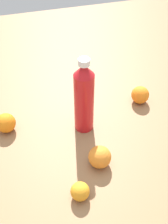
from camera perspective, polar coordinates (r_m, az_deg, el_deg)
The scene contains 6 objects.
ground_plane at distance 1.10m, azimuth -0.90°, elevation -4.36°, with size 2.40×2.40×0.00m, color olive.
water_bottle at distance 1.02m, azimuth -0.00°, elevation 2.92°, with size 0.08×0.08×0.32m.
orange_0 at distance 1.13m, azimuth -15.79°, elevation -2.18°, with size 0.08×0.08×0.08m, color orange.
orange_1 at distance 0.98m, azimuth 3.26°, elevation -9.22°, with size 0.08×0.08×0.08m, color orange.
orange_2 at distance 0.91m, azimuth -0.82°, elevation -16.02°, with size 0.06×0.06×0.06m, color orange.
orange_3 at distance 1.24m, azimuth 11.48°, elevation 3.48°, with size 0.08×0.08×0.08m, color orange.
Camera 1 is at (-0.72, 0.19, 0.81)m, focal length 44.44 mm.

